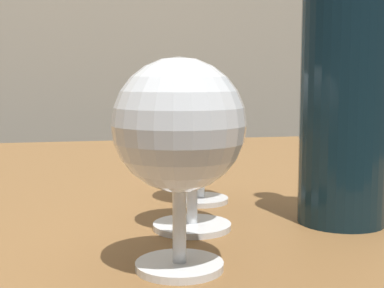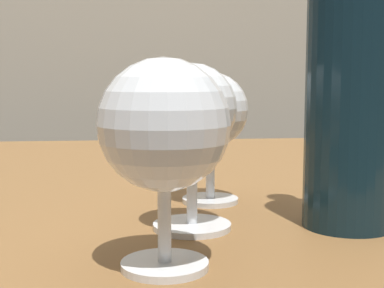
% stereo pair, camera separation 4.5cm
% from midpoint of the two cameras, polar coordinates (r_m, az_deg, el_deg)
% --- Properties ---
extents(dining_table, '(1.26, 0.89, 0.75)m').
position_cam_midpoint_polar(dining_table, '(0.71, -3.32, -11.25)').
color(dining_table, brown).
rests_on(dining_table, ground_plane).
extents(wine_glass_port, '(0.09, 0.09, 0.14)m').
position_cam_midpoint_polar(wine_glass_port, '(0.35, 0.73, 1.42)').
color(wine_glass_port, white).
rests_on(wine_glass_port, dining_table).
extents(wine_glass_white, '(0.07, 0.07, 0.14)m').
position_cam_midpoint_polar(wine_glass_white, '(0.45, 2.88, 3.19)').
color(wine_glass_white, white).
rests_on(wine_glass_white, dining_table).
extents(wine_glass_rose, '(0.08, 0.08, 0.13)m').
position_cam_midpoint_polar(wine_glass_rose, '(0.55, 4.29, 3.14)').
color(wine_glass_rose, white).
rests_on(wine_glass_rose, dining_table).
extents(wine_bottle, '(0.07, 0.07, 0.33)m').
position_cam_midpoint_polar(wine_bottle, '(0.48, 18.80, 6.43)').
color(wine_bottle, '#0F232D').
rests_on(wine_bottle, dining_table).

